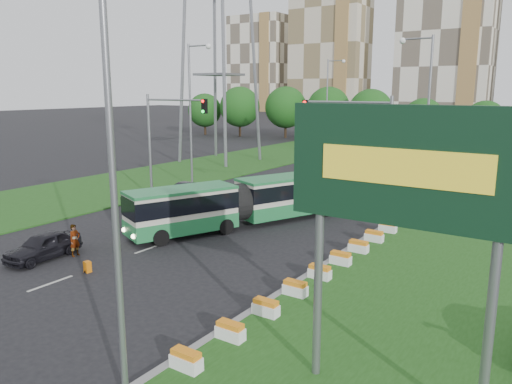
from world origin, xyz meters
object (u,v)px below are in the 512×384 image
Objects in this scene: car_left_far at (185,192)px; shopping_trolley at (87,267)px; car_left_near at (43,246)px; traffic_mast_median at (363,141)px; pedestrian at (75,240)px; billboard at (403,180)px; articulated_bus at (243,201)px; traffic_mast_left at (165,131)px.

shopping_trolley is at bearing -68.11° from car_left_far.
car_left_near is 0.92× the size of car_left_far.
pedestrian is at bearing -127.57° from traffic_mast_median.
articulated_bus is (-13.88, 12.70, -4.65)m from billboard.
traffic_mast_median is at bearing 50.40° from articulated_bus.
pedestrian reaches higher than shopping_trolley.
billboard is 16.26m from shopping_trolley.
shopping_trolley is (-7.57, -14.19, -5.09)m from traffic_mast_median.
traffic_mast_median reaches higher than articulated_bus.
car_left_far reaches higher than car_left_near.
billboard is 17.68m from traffic_mast_median.
articulated_bus is 11.84m from car_left_near.
traffic_mast_median reaches higher than shopping_trolley.
traffic_mast_median is (-7.47, 16.00, -0.81)m from billboard.
car_left_far is at bearing -178.16° from traffic_mast_median.
articulated_bus is 10.38m from pedestrian.
articulated_bus reaches higher than shopping_trolley.
car_left_near is at bearing -127.67° from traffic_mast_median.
billboard and traffic_mast_median have the same top height.
billboard is at bearing -0.13° from shopping_trolley.
car_left_near is at bearing -89.58° from articulated_bus.
traffic_mast_left is (-22.63, 15.00, -0.81)m from billboard.
articulated_bus is 3.81× the size of car_left_near.
pedestrian is (0.95, 1.18, 0.16)m from car_left_near.
traffic_mast_left is 4.86m from car_left_far.
articulated_bus is at bearing 90.65° from shopping_trolley.
shopping_trolley is (-1.16, -10.88, -1.25)m from articulated_bus.
pedestrian is at bearing 170.32° from billboard.
traffic_mast_left is at bearing -176.23° from traffic_mast_median.
articulated_bus is 11.02m from shopping_trolley.
traffic_mast_median is at bearing 68.66° from shopping_trolley.
billboard is 1.00× the size of traffic_mast_median.
traffic_mast_left is 4.82× the size of pedestrian.
traffic_mast_median reaches higher than car_left_near.
car_left_near is at bearing 174.41° from billboard.
shopping_trolley is (-15.04, 1.81, -5.90)m from billboard.
traffic_mast_median is 1.87× the size of car_left_far.
traffic_mast_left is at bearing -159.64° from car_left_far.
car_left_near is (4.19, -13.20, -4.68)m from traffic_mast_left.
billboard is at bearing -38.78° from car_left_far.
car_left_far is (-2.88, 13.76, 0.03)m from car_left_near.
billboard is 19.38m from articulated_bus.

